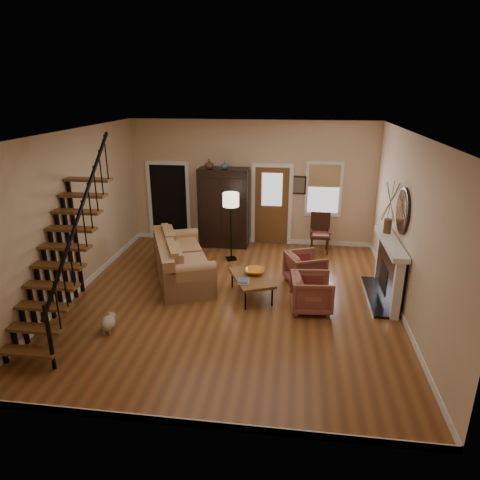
# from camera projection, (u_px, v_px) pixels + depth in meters

# --- Properties ---
(room) EXTENTS (7.00, 7.33, 3.30)m
(room) POSITION_uv_depth(u_px,v_px,m) (226.00, 205.00, 9.87)
(room) COLOR brown
(room) RESTS_ON ground
(staircase) EXTENTS (0.94, 2.80, 3.20)m
(staircase) POSITION_uv_depth(u_px,v_px,m) (59.00, 241.00, 7.28)
(staircase) COLOR brown
(staircase) RESTS_ON ground
(fireplace) EXTENTS (0.33, 1.95, 2.30)m
(fireplace) POSITION_uv_depth(u_px,v_px,m) (391.00, 265.00, 8.51)
(fireplace) COLOR black
(fireplace) RESTS_ON ground
(armoire) EXTENTS (1.30, 0.60, 2.10)m
(armoire) POSITION_uv_depth(u_px,v_px,m) (224.00, 208.00, 11.36)
(armoire) COLOR black
(armoire) RESTS_ON ground
(vase_a) EXTENTS (0.24, 0.24, 0.25)m
(vase_a) POSITION_uv_depth(u_px,v_px,m) (209.00, 164.00, 10.91)
(vase_a) COLOR #4C2619
(vase_a) RESTS_ON armoire
(vase_b) EXTENTS (0.20, 0.20, 0.21)m
(vase_b) POSITION_uv_depth(u_px,v_px,m) (225.00, 165.00, 10.87)
(vase_b) COLOR #334C60
(vase_b) RESTS_ON armoire
(sofa) EXTENTS (1.92, 2.68, 0.92)m
(sofa) POSITION_uv_depth(u_px,v_px,m) (182.00, 260.00, 9.50)
(sofa) COLOR #A4744A
(sofa) RESTS_ON ground
(coffee_table) EXTENTS (1.09, 1.34, 0.45)m
(coffee_table) POSITION_uv_depth(u_px,v_px,m) (251.00, 286.00, 8.75)
(coffee_table) COLOR brown
(coffee_table) RESTS_ON ground
(bowl) EXTENTS (0.40, 0.40, 0.10)m
(bowl) POSITION_uv_depth(u_px,v_px,m) (255.00, 271.00, 8.80)
(bowl) COLOR orange
(bowl) RESTS_ON coffee_table
(books) EXTENTS (0.21, 0.29, 0.05)m
(books) POSITION_uv_depth(u_px,v_px,m) (244.00, 281.00, 8.41)
(books) COLOR beige
(books) RESTS_ON coffee_table
(armchair_left) EXTENTS (0.84, 0.82, 0.71)m
(armchair_left) POSITION_uv_depth(u_px,v_px,m) (312.00, 293.00, 8.18)
(armchair_left) COLOR maroon
(armchair_left) RESTS_ON ground
(armchair_right) EXTENTS (1.00, 0.99, 0.70)m
(armchair_right) POSITION_uv_depth(u_px,v_px,m) (305.00, 268.00, 9.31)
(armchair_right) COLOR maroon
(armchair_right) RESTS_ON ground
(floor_lamp) EXTENTS (0.51, 0.51, 1.70)m
(floor_lamp) POSITION_uv_depth(u_px,v_px,m) (231.00, 227.00, 10.43)
(floor_lamp) COLOR black
(floor_lamp) RESTS_ON ground
(side_chair) EXTENTS (0.54, 0.54, 1.02)m
(side_chair) POSITION_uv_depth(u_px,v_px,m) (320.00, 233.00, 11.04)
(side_chair) COLOR #331C10
(side_chair) RESTS_ON ground
(dog) EXTENTS (0.28, 0.43, 0.30)m
(dog) POSITION_uv_depth(u_px,v_px,m) (108.00, 324.00, 7.50)
(dog) COLOR tan
(dog) RESTS_ON ground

